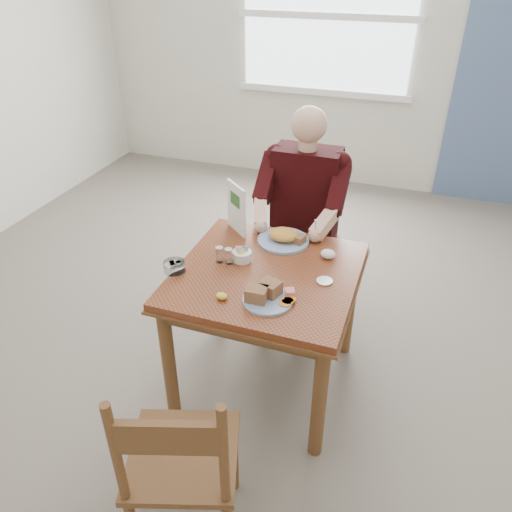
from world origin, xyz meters
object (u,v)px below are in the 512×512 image
at_px(chair_far, 304,242).
at_px(chair_near, 181,464).
at_px(far_plate, 284,237).
at_px(table, 266,289).
at_px(diner, 303,202).
at_px(near_plate, 267,295).

height_order(chair_far, chair_near, same).
height_order(chair_far, far_plate, chair_far).
relative_size(table, diner, 0.66).
bearing_deg(chair_far, table, -90.00).
relative_size(chair_far, diner, 0.69).
bearing_deg(table, chair_far, 90.00).
height_order(diner, near_plate, diner).
distance_m(chair_far, diner, 0.34).
distance_m(diner, near_plate, 0.94).
distance_m(diner, far_plate, 0.40).
xyz_separation_m(chair_near, near_plate, (0.09, 0.74, 0.30)).
height_order(chair_near, far_plate, chair_near).
bearing_deg(diner, chair_far, 90.01).
bearing_deg(table, near_plate, -71.93).
distance_m(table, chair_near, 0.99).
bearing_deg(near_plate, table, 108.07).
xyz_separation_m(diner, near_plate, (0.07, -0.94, -0.03)).
distance_m(table, diner, 0.73).
height_order(table, chair_near, chair_near).
xyz_separation_m(chair_near, diner, (0.02, 1.68, 0.33)).
xyz_separation_m(chair_far, diner, (0.00, -0.09, 0.33)).
height_order(table, diner, diner).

